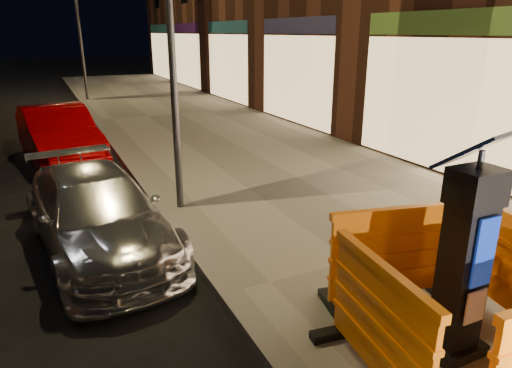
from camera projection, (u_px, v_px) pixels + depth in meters
name	position (u px, v px, depth m)	size (l,w,h in m)	color
ground_plane	(232.00, 302.00, 5.53)	(120.00, 120.00, 0.00)	black
sidewalk	(419.00, 249.00, 6.73)	(6.00, 60.00, 0.15)	gray
kerb	(232.00, 297.00, 5.51)	(0.30, 60.00, 0.15)	slate
parking_kiosk	(465.00, 255.00, 4.15)	(0.66, 0.66, 2.08)	black
barrier_back	(390.00, 256.00, 5.11)	(1.49, 0.61, 1.16)	orange
barrier_kerbside	(378.00, 325.00, 3.91)	(1.49, 0.61, 1.16)	orange
car_silver	(102.00, 250.00, 6.87)	(1.65, 4.06, 1.18)	silver
car_red	(62.00, 161.00, 11.53)	(1.46, 4.20, 1.38)	#850104
street_lamp_mid	(171.00, 30.00, 7.20)	(0.12, 0.12, 6.00)	#3F3F44
street_lamp_far	(80.00, 31.00, 20.06)	(0.12, 0.12, 6.00)	#3F3F44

